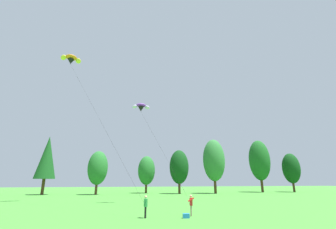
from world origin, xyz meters
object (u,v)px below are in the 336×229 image
(kite_flyer_near, at_px, (146,205))
(parafoil_kite_mid_purple, at_px, (141,107))
(picnic_cooler, at_px, (186,216))
(parafoil_kite_high_orange, at_px, (71,59))
(kite_flyer_mid, at_px, (191,203))

(kite_flyer_near, distance_m, parafoil_kite_mid_purple, 17.46)
(kite_flyer_near, relative_size, parafoil_kite_mid_purple, 0.13)
(kite_flyer_near, bearing_deg, picnic_cooler, -12.88)
(parafoil_kite_high_orange, height_order, parafoil_kite_mid_purple, parafoil_kite_high_orange)
(parafoil_kite_high_orange, xyz_separation_m, parafoil_kite_mid_purple, (11.17, -3.86, -8.57))
(parafoil_kite_high_orange, distance_m, parafoil_kite_mid_purple, 14.59)
(kite_flyer_near, height_order, kite_flyer_mid, same)
(kite_flyer_mid, xyz_separation_m, parafoil_kite_high_orange, (-14.52, 16.10, 20.71))
(parafoil_kite_mid_purple, relative_size, picnic_cooler, 24.30)
(parafoil_kite_high_orange, relative_size, picnic_cooler, 41.01)
(parafoil_kite_mid_purple, bearing_deg, kite_flyer_mid, -74.69)
(parafoil_kite_high_orange, distance_m, picnic_cooler, 30.76)
(kite_flyer_mid, relative_size, parafoil_kite_high_orange, 0.08)
(parafoil_kite_mid_purple, distance_m, picnic_cooler, 18.72)
(kite_flyer_mid, bearing_deg, parafoil_kite_high_orange, 132.05)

